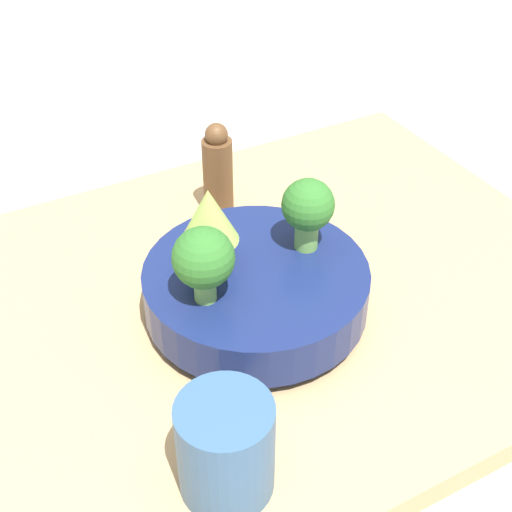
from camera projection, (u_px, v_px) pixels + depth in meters
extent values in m
plane|color=#ADA89E|center=(251.00, 314.00, 0.89)|extent=(6.00, 6.00, 0.00)
cube|color=tan|center=(251.00, 304.00, 0.88)|extent=(0.86, 0.64, 0.03)
cylinder|color=navy|center=(256.00, 309.00, 0.84)|extent=(0.12, 0.12, 0.01)
cylinder|color=navy|center=(256.00, 288.00, 0.82)|extent=(0.26, 0.26, 0.05)
cylinder|color=#6BA34C|center=(306.00, 234.00, 0.82)|extent=(0.03, 0.03, 0.04)
sphere|color=#2D6B28|center=(308.00, 205.00, 0.80)|extent=(0.06, 0.06, 0.06)
cylinder|color=#6BA34C|center=(205.00, 287.00, 0.75)|extent=(0.02, 0.02, 0.03)
sphere|color=#2D6B28|center=(203.00, 258.00, 0.73)|extent=(0.07, 0.07, 0.07)
cylinder|color=#6BA34C|center=(210.00, 251.00, 0.80)|extent=(0.02, 0.02, 0.03)
cone|color=#93B751|center=(209.00, 215.00, 0.77)|extent=(0.06, 0.06, 0.06)
cylinder|color=#33567F|center=(226.00, 448.00, 0.63)|extent=(0.09, 0.09, 0.10)
cylinder|color=brown|center=(218.00, 178.00, 0.97)|extent=(0.04, 0.04, 0.11)
sphere|color=brown|center=(216.00, 135.00, 0.93)|extent=(0.03, 0.03, 0.03)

